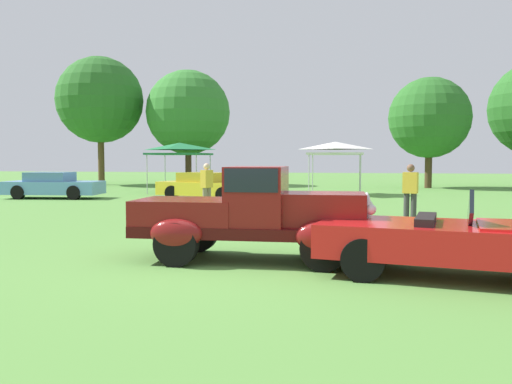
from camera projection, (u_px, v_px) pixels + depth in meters
ground_plane at (238, 263)px, 9.14m from camera, size 120.00×120.00×0.00m
feature_pickup_truck at (253, 213)px, 9.35m from camera, size 4.29×1.89×1.70m
neighbor_convertible at (460, 241)px, 7.98m from camera, size 4.40×2.42×1.40m
show_car_skyblue at (53, 185)px, 24.14m from camera, size 4.52×2.09×1.22m
show_car_yellow at (205, 186)px, 23.44m from camera, size 4.68×2.80×1.22m
spectator_near_truck at (410, 191)px, 14.75m from camera, size 0.45×0.35×1.69m
spectator_between_cars at (207, 186)px, 17.63m from camera, size 0.38×0.46×1.69m
canopy_tent_left_field at (180, 148)px, 28.01m from camera, size 2.97×2.97×2.71m
canopy_tent_center_field at (336, 147)px, 26.42m from camera, size 2.78×2.78×2.71m
treeline_far_left at (100, 100)px, 36.53m from camera, size 6.04×6.04×9.00m
treeline_mid_left at (188, 112)px, 36.47m from camera, size 5.90×5.90×8.06m
treeline_center at (429, 118)px, 32.53m from camera, size 5.06×5.06×6.94m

